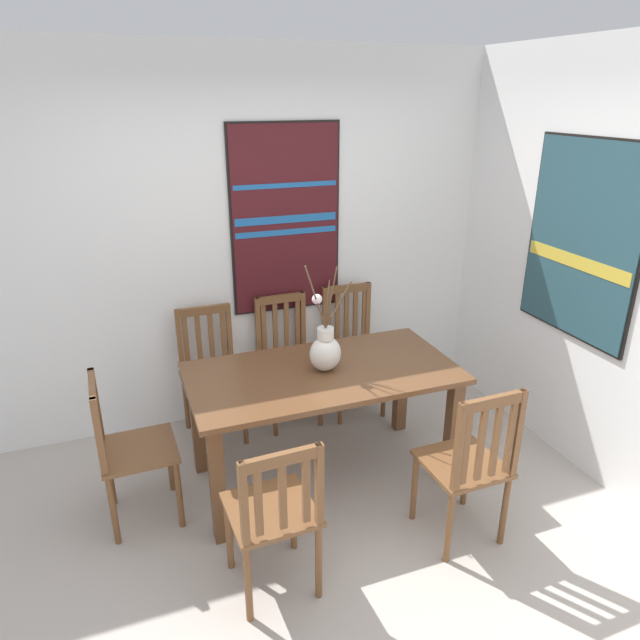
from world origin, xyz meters
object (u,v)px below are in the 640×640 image
object	(u,v)px
chair_3	(127,447)
painting_on_side_wall	(582,241)
centerpiece_vase	(325,350)
painting_on_back_wall	(286,220)
chair_0	(469,463)
chair_5	(287,357)
dining_table	(323,389)
chair_1	(274,513)
chair_2	(351,347)
chair_4	(211,372)

from	to	relation	value
chair_3	painting_on_side_wall	bearing A→B (deg)	-4.77
centerpiece_vase	painting_on_back_wall	bearing A→B (deg)	85.91
centerpiece_vase	chair_0	size ratio (longest dim) A/B	0.70
chair_0	chair_3	bearing A→B (deg)	154.73
chair_0	chair_5	distance (m)	1.71
dining_table	chair_5	distance (m)	0.83
chair_0	chair_5	xyz separation A→B (m)	(-0.53, 1.63, -0.01)
chair_3	chair_1	bearing A→B (deg)	-51.44
dining_table	chair_5	bearing A→B (deg)	89.04
painting_on_side_wall	chair_2	bearing A→B (deg)	137.74
chair_1	painting_on_back_wall	size ratio (longest dim) A/B	0.67
chair_1	chair_4	world-z (taller)	chair_4
chair_1	painting_on_back_wall	xyz separation A→B (m)	(0.64, 1.81, 1.03)
chair_1	chair_5	distance (m)	1.71
chair_5	dining_table	bearing A→B (deg)	-90.96
chair_2	chair_5	bearing A→B (deg)	177.09
chair_5	painting_on_back_wall	size ratio (longest dim) A/B	0.70
painting_on_back_wall	chair_2	bearing A→B (deg)	-26.61
chair_0	chair_2	bearing A→B (deg)	90.35
chair_3	painting_on_back_wall	bearing A→B (deg)	38.16
centerpiece_vase	chair_2	size ratio (longest dim) A/B	0.69
chair_2	chair_4	size ratio (longest dim) A/B	1.04
chair_4	painting_on_back_wall	distance (m)	1.23
chair_0	chair_1	size ratio (longest dim) A/B	1.08
chair_4	painting_on_back_wall	world-z (taller)	painting_on_back_wall
dining_table	chair_0	size ratio (longest dim) A/B	1.68
centerpiece_vase	chair_4	world-z (taller)	centerpiece_vase
chair_2	chair_3	size ratio (longest dim) A/B	1.06
chair_2	painting_on_side_wall	xyz separation A→B (m)	(1.12, -1.02, 0.99)
dining_table	chair_1	xyz separation A→B (m)	(-0.55, -0.79, -0.17)
dining_table	painting_on_side_wall	world-z (taller)	painting_on_side_wall
centerpiece_vase	chair_5	xyz separation A→B (m)	(-0.00, 0.81, -0.42)
painting_on_back_wall	dining_table	bearing A→B (deg)	-94.95
chair_5	painting_on_side_wall	distance (m)	2.19
chair_1	chair_3	size ratio (longest dim) A/B	0.98
painting_on_back_wall	painting_on_side_wall	bearing A→B (deg)	-38.38
centerpiece_vase	painting_on_side_wall	distance (m)	1.76
dining_table	centerpiece_vase	size ratio (longest dim) A/B	2.41
centerpiece_vase	painting_on_back_wall	size ratio (longest dim) A/B	0.50
chair_3	chair_5	distance (m)	1.45
centerpiece_vase	painting_on_back_wall	world-z (taller)	painting_on_back_wall
chair_0	painting_on_back_wall	distance (m)	2.13
chair_1	chair_5	bearing A→B (deg)	70.76
chair_2	chair_3	xyz separation A→B (m)	(-1.73, -0.78, -0.02)
chair_2	painting_on_back_wall	bearing A→B (deg)	153.39
dining_table	painting_on_back_wall	world-z (taller)	painting_on_back_wall
chair_2	chair_4	distance (m)	1.11
chair_3	chair_5	xyz separation A→B (m)	(1.20, 0.81, 0.00)
chair_1	painting_on_side_wall	size ratio (longest dim) A/B	0.73
dining_table	chair_0	bearing A→B (deg)	-55.99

